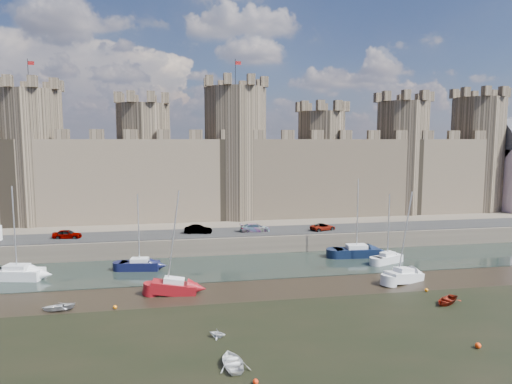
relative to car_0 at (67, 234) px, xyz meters
The scene contains 23 objects.
ground 41.54m from the car_0, 54.57° to the right, with size 160.00×160.00×0.00m, color black.
water_channel 26.10m from the car_0, 22.10° to the right, with size 160.00×12.00×0.08m, color black.
quay 35.63m from the car_0, 47.55° to the left, with size 160.00×60.00×2.50m, color #4C443A.
road 24.02m from the car_0, ahead, with size 160.00×7.00×0.10m, color black.
castle 28.67m from the car_0, 31.37° to the left, with size 108.50×11.00×29.00m.
car_0 is the anchor object (origin of this frame).
car_1 18.40m from the car_0, ahead, with size 1.41×4.04×1.33m, color gray.
car_2 26.95m from the car_0, ahead, with size 1.82×4.48×1.30m, color gray.
car_3 37.45m from the car_0, ahead, with size 1.85×4.02×1.12m, color gray.
sailboat_0 11.34m from the car_0, 107.83° to the right, with size 6.26×3.55×11.04m.
sailboat_1 14.18m from the car_0, 41.10° to the right, with size 5.04×2.54×9.67m.
sailboat_2 44.47m from the car_0, 15.19° to the right, with size 4.60×3.13×9.24m.
sailboat_3 40.88m from the car_0, 11.08° to the right, with size 6.37×2.81×10.93m.
sailboat_4 24.14m from the car_0, 51.93° to the right, with size 4.95×2.33×11.18m.
sailboat_5 45.46m from the car_0, 25.30° to the right, with size 5.27×3.57×10.60m.
dinghy_2 40.44m from the car_0, 61.96° to the right, with size 2.25×0.65×3.16m, color silver.
dinghy_3 35.74m from the car_0, 59.02° to the right, with size 1.19×0.73×1.38m, color silver.
dinghy_4 49.70m from the car_0, 32.74° to the right, with size 2.11×0.61×2.95m, color maroon.
dinghy_6 22.25m from the car_0, 80.26° to the right, with size 2.17×0.63×3.04m, color silver.
buoy_1 24.30m from the car_0, 67.82° to the right, with size 0.38×0.38×0.38m, color orange.
buoy_2 52.89m from the car_0, 43.25° to the right, with size 0.47×0.47×0.47m, color #FF3D0B.
buoy_3 47.81m from the car_0, 28.86° to the right, with size 0.38×0.38×0.38m, color orange.
buoy_4 43.40m from the car_0, 62.23° to the right, with size 0.39×0.39×0.39m, color #FF310B.
Camera 1 is at (-8.97, -33.19, 16.45)m, focal length 32.00 mm.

